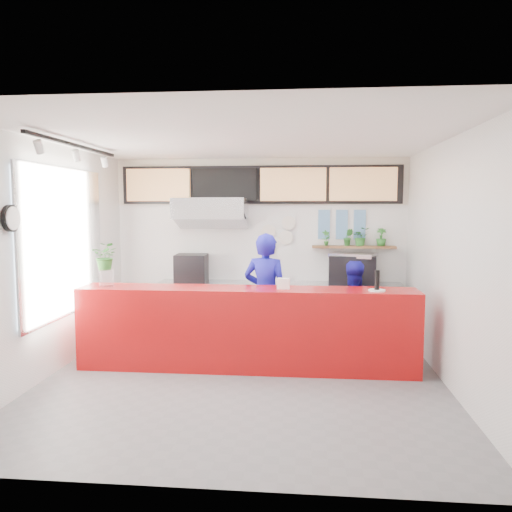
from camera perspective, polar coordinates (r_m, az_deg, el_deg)
The scene contains 46 objects.
floor at distance 6.53m, azimuth -1.49°, elevation -13.83°, with size 5.00×5.00×0.00m, color slate.
ceiling at distance 6.21m, azimuth -1.56°, elevation 13.27°, with size 5.00×5.00×0.00m, color silver.
wall_back at distance 8.67m, azimuth 0.45°, elevation 1.17°, with size 5.00×5.00×0.00m, color white.
wall_left at distance 6.95m, azimuth -22.46°, elevation -0.37°, with size 5.00×5.00×0.00m, color white.
wall_right at distance 6.40m, azimuth 21.31°, elevation -0.81°, with size 5.00×5.00×0.00m, color white.
service_counter at distance 6.75m, azimuth -1.09°, elevation -8.29°, with size 4.50×0.60×1.10m, color #A60B0D.
cream_band at distance 8.64m, azimuth 0.45°, elevation 8.46°, with size 5.00×0.02×0.80m, color beige.
prep_bench at distance 8.63m, azimuth -5.06°, elevation -5.92°, with size 1.80×0.60×0.90m, color #B2B5BA.
panini_oven at distance 8.59m, azimuth -7.39°, elevation -1.37°, with size 0.52×0.52×0.47m, color black.
extraction_hood at distance 8.40m, azimuth -5.22°, elevation 5.44°, with size 1.20×0.70×0.35m, color #B2B5BA.
hood_lip at distance 8.41m, azimuth -5.21°, elevation 4.08°, with size 1.20×0.70×0.08m, color #B2B5BA.
right_bench at distance 8.52m, azimuth 10.43°, elevation -6.13°, with size 1.80×0.60×0.90m, color #B2B5BA.
espresso_machine at distance 8.42m, azimuth 11.03°, elevation -1.53°, with size 0.75×0.53×0.48m, color black.
espresso_tray at distance 8.39m, azimuth 11.06°, elevation 0.12°, with size 0.72×0.50×0.07m, color silver.
herb_shelf at distance 8.58m, azimuth 11.10°, elevation 1.02°, with size 1.40×0.18×0.04m, color brown.
menu_board_far_left at distance 8.86m, azimuth -11.08°, elevation 7.96°, with size 1.10×0.10×0.55m, color tan.
menu_board_mid_left at distance 8.60m, azimuth -3.57°, elevation 8.13°, with size 1.10×0.10×0.55m, color black.
menu_board_mid_right at distance 8.50m, azimuth 4.26°, elevation 8.15°, with size 1.10×0.10×0.55m, color tan.
menu_board_far_right at distance 8.56m, azimuth 12.12°, elevation 8.03°, with size 1.10×0.10×0.55m, color tan.
soffit at distance 8.61m, azimuth 0.43°, elevation 8.14°, with size 4.80×0.04×0.65m, color black.
window_pane at distance 7.18m, azimuth -21.19°, elevation 1.46°, with size 0.04×2.20×1.90m, color silver.
window_frame at distance 7.17m, azimuth -21.05°, elevation 1.46°, with size 0.03×2.30×2.00m, color #B2B5BA.
wall_clock_rim at distance 6.11m, azimuth -26.25°, elevation 3.88°, with size 0.30×0.30×0.05m, color black.
wall_clock_face at distance 6.10m, azimuth -26.01°, elevation 3.89°, with size 0.26×0.26×0.02m, color white.
track_rail at distance 6.78m, azimuth -19.87°, elevation 11.78°, with size 0.05×2.40×0.04m, color black.
dec_plate_a at distance 8.61m, azimuth 1.43°, elevation 2.81°, with size 0.24×0.24×0.03m, color silver.
dec_plate_b at distance 8.60m, azimuth 3.42°, elevation 2.13°, with size 0.24×0.24×0.03m, color silver.
dec_plate_c at distance 8.63m, azimuth 1.43°, elevation 0.82°, with size 0.24×0.24×0.03m, color silver.
dec_plate_d at distance 8.59m, azimuth 3.77°, elevation 3.79°, with size 0.24×0.24×0.03m, color silver.
photo_frame_a at distance 8.60m, azimuth 7.79°, elevation 4.42°, with size 0.20×0.02×0.25m, color #598CBF.
photo_frame_b at distance 8.62m, azimuth 9.79°, elevation 4.39°, with size 0.20×0.02×0.25m, color #598CBF.
photo_frame_c at distance 8.65m, azimuth 11.77°, elevation 4.36°, with size 0.20×0.02×0.25m, color #598CBF.
photo_frame_d at distance 8.61m, azimuth 7.76°, elevation 2.76°, with size 0.20×0.02×0.25m, color #598CBF.
photo_frame_e at distance 8.63m, azimuth 9.76°, elevation 2.73°, with size 0.20×0.02×0.25m, color #598CBF.
photo_frame_f at distance 8.65m, azimuth 11.74°, elevation 2.71°, with size 0.20×0.02×0.25m, color #598CBF.
staff_center at distance 7.25m, azimuth 1.12°, elevation -4.49°, with size 0.66×0.43×1.80m, color #171699.
staff_right at distance 7.29m, azimuth 10.88°, elevation -6.09°, with size 0.69×0.54×1.41m, color #171699.
herb_a at distance 8.54m, azimuth 8.01°, elevation 2.07°, with size 0.14×0.10×0.27m, color #2B6F27.
herb_b at distance 8.56m, azimuth 10.50°, elevation 2.13°, with size 0.16×0.13×0.29m, color #2B6F27.
herb_c at distance 8.58m, azimuth 11.89°, elevation 2.18°, with size 0.28×0.24×0.31m, color #2B6F27.
herb_d at distance 8.63m, azimuth 14.12°, elevation 2.11°, with size 0.17×0.15×0.30m, color #2B6F27.
glass_vase at distance 7.07m, azimuth -16.72°, elevation -2.37°, with size 0.19×0.19×0.24m, color white.
basil_vase at distance 7.04m, azimuth -16.79°, elevation -0.02°, with size 0.34×0.30×0.38m, color #2B6F27.
napkin_holder at distance 6.58m, azimuth 3.16°, elevation -3.16°, with size 0.16×0.10×0.14m, color white.
white_plate at distance 6.60m, azimuth 13.64°, elevation -3.83°, with size 0.22×0.22×0.02m, color white.
pepper_mill at distance 6.58m, azimuth 13.67°, elevation -2.69°, with size 0.06×0.06×0.25m, color black.
Camera 1 is at (0.74, -6.11, 2.18)m, focal length 35.00 mm.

